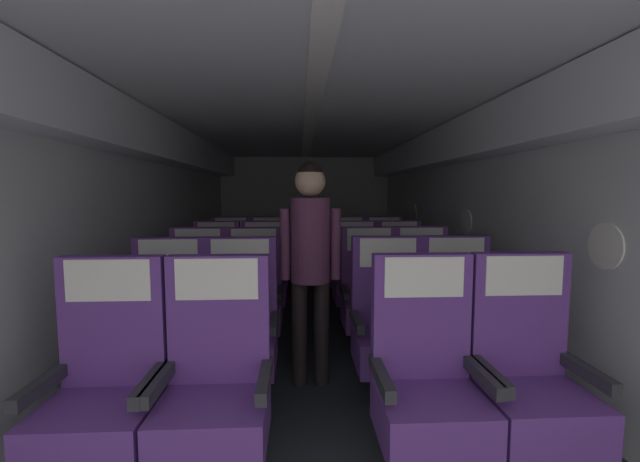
{
  "coord_description": "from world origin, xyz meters",
  "views": [
    {
      "loc": [
        -0.11,
        -0.26,
        1.38
      ],
      "look_at": [
        0.1,
        3.78,
        1.01
      ],
      "focal_mm": 22.52,
      "sensor_mm": 36.0,
      "label": 1
    }
  ],
  "objects_px": {
    "seat_c_left_window": "(197,300)",
    "seat_d_right_aisle": "(400,278)",
    "seat_d_right_window": "(356,278)",
    "seat_c_right_window": "(370,298)",
    "seat_a_left_window": "(104,394)",
    "seat_a_right_window": "(427,386)",
    "seat_e_left_window": "(230,266)",
    "seat_d_left_window": "(216,280)",
    "seat_b_right_window": "(390,329)",
    "seat_e_right_window": "(347,265)",
    "seat_a_right_aisle": "(529,383)",
    "seat_b_left_aisle": "(240,331)",
    "seat_e_right_aisle": "(385,265)",
    "seat_c_left_aisle": "(253,300)",
    "seat_d_left_aisle": "(263,279)",
    "seat_a_left_aisle": "(216,391)",
    "seat_b_right_aisle": "(459,327)",
    "flight_attendant": "(310,249)",
    "seat_b_left_window": "(167,332)",
    "seat_c_right_aisle": "(423,297)"
  },
  "relations": [
    {
      "from": "seat_b_right_window",
      "to": "seat_d_left_window",
      "type": "xyz_separation_m",
      "value": [
        -1.52,
        1.66,
        0.0
      ]
    },
    {
      "from": "seat_b_left_window",
      "to": "seat_e_right_aisle",
      "type": "relative_size",
      "value": 1.0
    },
    {
      "from": "seat_e_left_window",
      "to": "seat_e_right_window",
      "type": "bearing_deg",
      "value": -0.53
    },
    {
      "from": "seat_d_right_window",
      "to": "seat_e_right_window",
      "type": "relative_size",
      "value": 1.0
    },
    {
      "from": "seat_a_left_aisle",
      "to": "seat_c_left_window",
      "type": "height_order",
      "value": "same"
    },
    {
      "from": "seat_b_left_window",
      "to": "seat_e_right_window",
      "type": "relative_size",
      "value": 1.0
    },
    {
      "from": "seat_e_left_window",
      "to": "seat_e_right_window",
      "type": "height_order",
      "value": "same"
    },
    {
      "from": "seat_a_right_aisle",
      "to": "seat_c_left_window",
      "type": "height_order",
      "value": "same"
    },
    {
      "from": "seat_a_right_aisle",
      "to": "seat_e_right_window",
      "type": "distance_m",
      "value": 3.33
    },
    {
      "from": "seat_a_right_aisle",
      "to": "seat_d_left_aisle",
      "type": "height_order",
      "value": "same"
    },
    {
      "from": "seat_c_right_aisle",
      "to": "seat_d_left_window",
      "type": "relative_size",
      "value": 1.0
    },
    {
      "from": "seat_b_right_aisle",
      "to": "seat_c_right_aisle",
      "type": "xyz_separation_m",
      "value": [
        0.0,
        0.83,
        0.0
      ]
    },
    {
      "from": "seat_e_right_window",
      "to": "seat_a_left_aisle",
      "type": "bearing_deg",
      "value": -107.2
    },
    {
      "from": "seat_c_left_window",
      "to": "seat_d_right_aisle",
      "type": "bearing_deg",
      "value": 21.77
    },
    {
      "from": "seat_c_left_aisle",
      "to": "seat_e_right_window",
      "type": "xyz_separation_m",
      "value": [
        1.03,
        1.66,
        0.0
      ]
    },
    {
      "from": "seat_c_left_window",
      "to": "seat_d_left_window",
      "type": "relative_size",
      "value": 1.0
    },
    {
      "from": "seat_e_left_window",
      "to": "seat_d_left_window",
      "type": "bearing_deg",
      "value": -91.1
    },
    {
      "from": "seat_b_right_aisle",
      "to": "seat_a_left_aisle",
      "type": "bearing_deg",
      "value": -151.08
    },
    {
      "from": "seat_a_left_window",
      "to": "seat_e_right_aisle",
      "type": "distance_m",
      "value": 3.87
    },
    {
      "from": "seat_d_right_window",
      "to": "seat_c_right_window",
      "type": "bearing_deg",
      "value": -89.68
    },
    {
      "from": "seat_b_right_aisle",
      "to": "seat_b_left_aisle",
      "type": "bearing_deg",
      "value": -179.79
    },
    {
      "from": "seat_b_right_window",
      "to": "seat_b_right_aisle",
      "type": "bearing_deg",
      "value": 1.22
    },
    {
      "from": "seat_d_right_window",
      "to": "seat_e_left_window",
      "type": "xyz_separation_m",
      "value": [
        -1.51,
        0.84,
        0.0
      ]
    },
    {
      "from": "seat_d_left_window",
      "to": "seat_e_right_window",
      "type": "bearing_deg",
      "value": 27.94
    },
    {
      "from": "seat_a_right_window",
      "to": "seat_c_right_window",
      "type": "height_order",
      "value": "same"
    },
    {
      "from": "seat_c_left_window",
      "to": "seat_a_right_window",
      "type": "bearing_deg",
      "value": -47.74
    },
    {
      "from": "seat_b_right_window",
      "to": "seat_e_right_aisle",
      "type": "distance_m",
      "value": 2.53
    },
    {
      "from": "seat_b_left_aisle",
      "to": "seat_d_left_aisle",
      "type": "height_order",
      "value": "same"
    },
    {
      "from": "seat_b_left_aisle",
      "to": "seat_c_right_window",
      "type": "bearing_deg",
      "value": 38.11
    },
    {
      "from": "seat_a_right_aisle",
      "to": "seat_b_right_window",
      "type": "distance_m",
      "value": 0.96
    },
    {
      "from": "seat_a_right_aisle",
      "to": "seat_e_right_aisle",
      "type": "distance_m",
      "value": 3.29
    },
    {
      "from": "seat_a_right_window",
      "to": "seat_d_left_aisle",
      "type": "distance_m",
      "value": 2.68
    },
    {
      "from": "seat_b_left_window",
      "to": "seat_d_left_window",
      "type": "xyz_separation_m",
      "value": [
        -0.02,
        1.65,
        0.0
      ]
    },
    {
      "from": "seat_a_left_window",
      "to": "seat_a_right_window",
      "type": "xyz_separation_m",
      "value": [
        1.52,
        -0.0,
        0.0
      ]
    },
    {
      "from": "seat_c_left_aisle",
      "to": "seat_d_left_aisle",
      "type": "height_order",
      "value": "same"
    },
    {
      "from": "seat_b_right_window",
      "to": "seat_e_left_window",
      "type": "distance_m",
      "value": 2.91
    },
    {
      "from": "seat_b_right_aisle",
      "to": "seat_e_right_window",
      "type": "relative_size",
      "value": 1.0
    },
    {
      "from": "seat_b_right_aisle",
      "to": "seat_e_right_window",
      "type": "distance_m",
      "value": 2.51
    },
    {
      "from": "seat_b_left_aisle",
      "to": "seat_c_left_aisle",
      "type": "xyz_separation_m",
      "value": [
        0.0,
        0.81,
        0.0
      ]
    },
    {
      "from": "seat_a_right_aisle",
      "to": "flight_attendant",
      "type": "xyz_separation_m",
      "value": [
        -1.05,
        0.99,
        0.53
      ]
    },
    {
      "from": "seat_c_right_aisle",
      "to": "seat_a_left_aisle",
      "type": "bearing_deg",
      "value": -132.24
    },
    {
      "from": "seat_b_left_window",
      "to": "seat_c_left_aisle",
      "type": "relative_size",
      "value": 1.0
    },
    {
      "from": "seat_a_right_aisle",
      "to": "seat_d_right_window",
      "type": "distance_m",
      "value": 2.51
    },
    {
      "from": "seat_c_left_window",
      "to": "seat_d_left_aisle",
      "type": "height_order",
      "value": "same"
    },
    {
      "from": "seat_c_left_window",
      "to": "flight_attendant",
      "type": "xyz_separation_m",
      "value": [
        0.98,
        -0.66,
        0.53
      ]
    },
    {
      "from": "seat_c_left_window",
      "to": "seat_d_left_window",
      "type": "xyz_separation_m",
      "value": [
        -0.01,
        0.82,
        0.0
      ]
    },
    {
      "from": "seat_c_left_window",
      "to": "seat_d_right_aisle",
      "type": "height_order",
      "value": "same"
    },
    {
      "from": "seat_b_left_aisle",
      "to": "seat_b_right_window",
      "type": "relative_size",
      "value": 1.0
    },
    {
      "from": "seat_d_right_window",
      "to": "seat_e_right_window",
      "type": "bearing_deg",
      "value": 89.88
    },
    {
      "from": "seat_b_left_aisle",
      "to": "seat_e_left_window",
      "type": "xyz_separation_m",
      "value": [
        -0.48,
        2.48,
        0.0
      ]
    }
  ]
}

